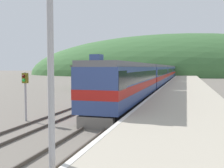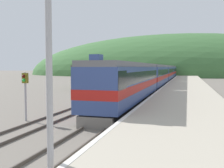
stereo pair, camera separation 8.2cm
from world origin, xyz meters
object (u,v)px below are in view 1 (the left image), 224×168
(signal_post_siding, at_px, (25,86))
(siding_train, at_px, (143,76))
(carriage_second, at_px, (155,76))
(carriage_fourth, at_px, (170,72))
(carriage_third, at_px, (165,73))
(express_train_lead_car, at_px, (129,83))

(signal_post_siding, bearing_deg, siding_train, 87.77)
(carriage_second, bearing_deg, siding_train, 108.73)
(siding_train, bearing_deg, carriage_fourth, 82.90)
(carriage_second, distance_m, carriage_fourth, 43.34)
(carriage_third, xyz_separation_m, signal_post_siding, (-5.57, -51.65, 0.19))
(express_train_lead_car, xyz_separation_m, carriage_second, (0.00, 21.47, -0.01))
(carriage_third, distance_m, carriage_fourth, 21.67)
(carriage_fourth, distance_m, siding_train, 31.94)
(carriage_third, bearing_deg, express_train_lead_car, -90.00)
(carriage_third, bearing_deg, siding_train, -111.50)
(express_train_lead_car, xyz_separation_m, signal_post_siding, (-5.57, -8.51, 0.18))
(carriage_fourth, distance_m, signal_post_siding, 73.53)
(carriage_second, distance_m, carriage_third, 21.67)
(carriage_third, bearing_deg, signal_post_siding, -96.16)
(carriage_second, height_order, siding_train, carriage_second)
(carriage_second, relative_size, signal_post_siding, 6.05)
(express_train_lead_car, xyz_separation_m, siding_train, (-3.95, 33.12, -0.35))
(carriage_third, height_order, carriage_fourth, same)
(siding_train, height_order, signal_post_siding, siding_train)
(carriage_second, xyz_separation_m, siding_train, (-3.95, 11.65, -0.34))
(carriage_fourth, height_order, siding_train, carriage_fourth)
(carriage_fourth, height_order, signal_post_siding, carriage_fourth)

